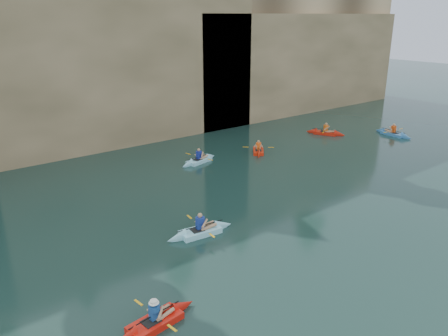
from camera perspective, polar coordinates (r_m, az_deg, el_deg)
ground at (r=16.45m, az=15.62°, el=-15.98°), size 160.00×160.00×0.00m
cliff at (r=39.38m, az=-21.49°, el=13.23°), size 70.00×16.00×12.00m
cliff_slab_center at (r=33.17m, az=-14.20°, el=12.52°), size 24.00×2.40×11.40m
cliff_slab_east at (r=45.11m, az=10.38°, el=13.45°), size 26.00×2.40×9.84m
sea_cave_center at (r=31.38m, az=-23.12°, el=3.54°), size 3.50×1.00×3.20m
sea_cave_east at (r=37.06m, az=-1.89°, el=8.35°), size 5.00×1.00×4.50m
main_kayaker at (r=14.80m, az=-9.01°, el=-19.21°), size 3.23×2.16×1.17m
kayaker_ltblue_near at (r=19.80m, az=-3.12°, el=-8.23°), size 3.34×2.53×1.30m
kayaker_red_far at (r=31.40m, az=4.51°, el=2.29°), size 2.50×2.77×1.12m
kayaker_ltblue_mid at (r=29.19m, az=-3.29°, el=1.01°), size 3.28×2.35×1.22m
kayaker_blue_east at (r=38.39m, az=21.20°, el=4.21°), size 2.41×3.48×1.22m
kayaker_extra_east at (r=37.07m, az=13.12°, el=4.52°), size 2.16×3.17×1.22m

